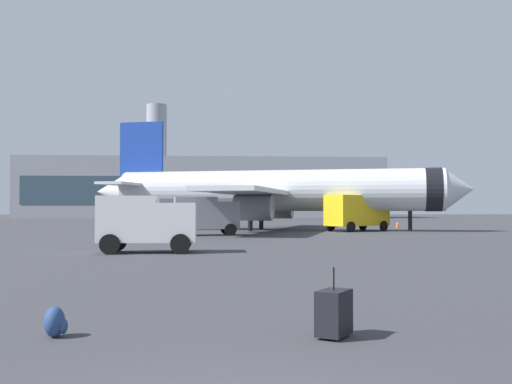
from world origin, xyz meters
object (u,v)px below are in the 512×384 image
service_truck (205,214)px  rolling_suitcase (334,313)px  safety_cone_mid (138,227)px  cargo_van (146,221)px  safety_cone_near (398,224)px  traveller_backpack (56,322)px  fuel_truck (357,211)px  airplane_at_gate (274,191)px

service_truck → rolling_suitcase: service_truck is taller
service_truck → safety_cone_mid: 13.81m
cargo_van → safety_cone_mid: cargo_van is taller
service_truck → safety_cone_near: (19.54, 15.33, -1.22)m
cargo_van → rolling_suitcase: 19.10m
service_truck → safety_cone_near: size_ratio=6.40×
safety_cone_mid → traveller_backpack: bearing=-84.1°
fuel_truck → safety_cone_near: size_ratio=8.06×
safety_cone_mid → traveller_backpack: safety_cone_mid is taller
cargo_van → safety_cone_near: 39.66m
safety_cone_mid → rolling_suitcase: rolling_suitcase is taller
service_truck → traveller_backpack: (-1.72, -35.77, -1.37)m
safety_cone_near → rolling_suitcase: 54.12m
fuel_truck → rolling_suitcase: (-10.69, -43.38, -1.38)m
fuel_truck → safety_cone_near: (6.21, 8.04, -1.38)m
safety_cone_near → service_truck: bearing=-141.9°
airplane_at_gate → service_truck: airplane_at_gate is taller
service_truck → fuel_truck: (13.33, 7.30, 0.16)m
airplane_at_gate → rolling_suitcase: size_ratio=31.97×
airplane_at_gate → cargo_van: airplane_at_gate is taller
rolling_suitcase → safety_cone_near: bearing=71.8°
service_truck → rolling_suitcase: 36.20m
service_truck → cargo_van: (-2.40, -17.69, -0.16)m
rolling_suitcase → traveller_backpack: size_ratio=2.29×
airplane_at_gate → rolling_suitcase: airplane_at_gate is taller
airplane_at_gate → traveller_backpack: airplane_at_gate is taller
rolling_suitcase → safety_cone_mid: bearing=100.9°
service_truck → safety_cone_near: 24.87m
cargo_van → traveller_backpack: cargo_van is taller
fuel_truck → safety_cone_mid: (-19.97, 4.74, -1.48)m
service_truck → safety_cone_mid: bearing=118.9°
service_truck → safety_cone_mid: service_truck is taller
cargo_van → traveller_backpack: size_ratio=9.22×
service_truck → traveller_backpack: size_ratio=10.48×
safety_cone_mid → safety_cone_near: bearing=7.2°
airplane_at_gate → rolling_suitcase: (-3.59, -46.08, -3.27)m
cargo_van → traveller_backpack: (0.68, -18.08, -1.22)m
fuel_truck → safety_cone_mid: bearing=166.6°
safety_cone_near → traveller_backpack: (-21.25, -51.10, -0.16)m
fuel_truck → safety_cone_near: bearing=52.3°
cargo_van → rolling_suitcase: size_ratio=4.02×
rolling_suitcase → airplane_at_gate: bearing=85.6°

